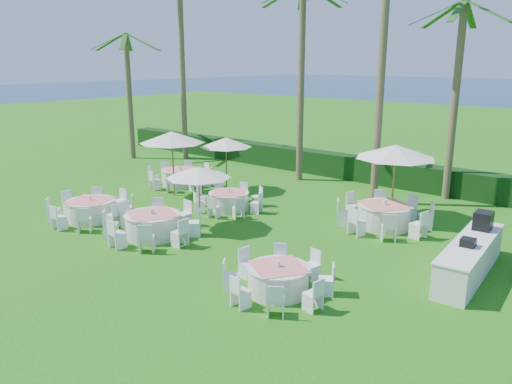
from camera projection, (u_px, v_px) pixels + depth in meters
ground at (174, 241)px, 16.84m from camera, size 120.00×120.00×0.00m
hedge at (351, 167)px, 25.61m from camera, size 34.00×1.00×1.20m
banquet_table_a at (91, 209)px, 18.99m from camera, size 3.16×3.16×0.96m
banquet_table_b at (153, 224)px, 17.19m from camera, size 3.30×3.30×1.00m
banquet_table_c at (278, 279)px, 13.04m from camera, size 2.91×2.91×0.89m
banquet_table_d at (180, 177)px, 24.28m from camera, size 3.15×3.15×0.95m
banquet_table_e at (229, 200)px, 20.37m from camera, size 2.86×2.86×0.88m
banquet_table_f at (384, 215)px, 18.19m from camera, size 3.41×3.41×1.02m
umbrella_a at (172, 137)px, 21.87m from camera, size 2.87×2.87×2.90m
umbrella_b at (199, 172)px, 17.66m from camera, size 2.34×2.34×2.28m
umbrella_c at (226, 142)px, 22.83m from camera, size 2.39×2.39×2.50m
umbrella_d at (396, 152)px, 18.61m from camera, size 3.01×3.01×2.87m
buffet_table at (470, 257)px, 14.07m from camera, size 1.23×4.45×1.56m
palm_a at (182, 60)px, 29.65m from camera, size 4.28×4.35×10.95m
palm_b at (301, 76)px, 24.24m from camera, size 4.40×4.17×9.41m
palm_c at (383, 47)px, 19.74m from camera, size 4.33×4.30×11.85m
palm_d at (456, 93)px, 20.91m from camera, size 4.14×4.40×8.28m
palm_f at (129, 90)px, 30.17m from camera, size 4.29×4.35×7.49m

